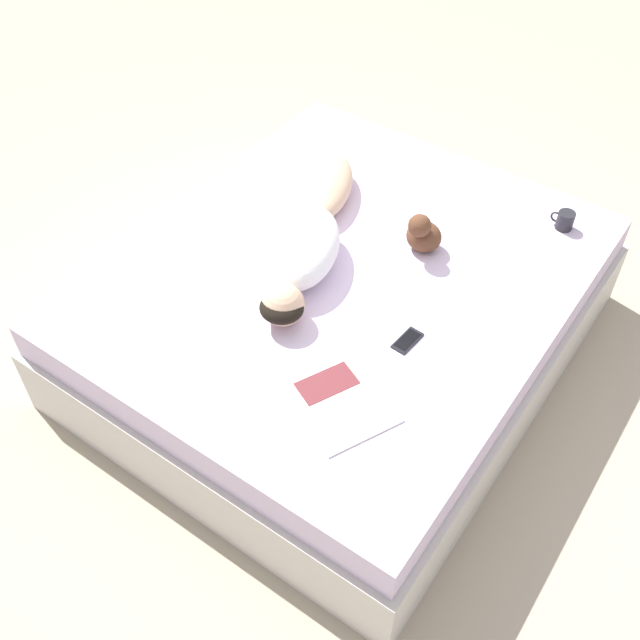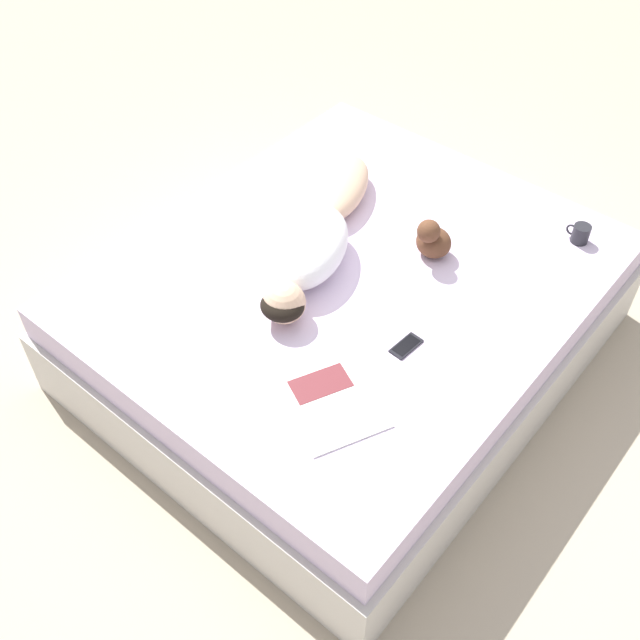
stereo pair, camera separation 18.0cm
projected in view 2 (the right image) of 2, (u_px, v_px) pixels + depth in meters
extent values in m
plane|color=#B7A88E|center=(347.00, 350.00, 3.83)|extent=(12.00, 12.00, 0.00)
cube|color=beige|center=(348.00, 325.00, 3.70)|extent=(1.99, 2.32, 0.37)
cube|color=silver|center=(350.00, 285.00, 3.50)|extent=(1.93, 2.26, 0.17)
ellipsoid|color=#DBB28E|center=(342.00, 188.00, 3.74)|extent=(0.43, 0.58, 0.16)
ellipsoid|color=white|center=(310.00, 246.00, 3.38)|extent=(0.51, 0.63, 0.23)
ellipsoid|color=black|center=(282.00, 306.00, 3.14)|extent=(0.24, 0.24, 0.10)
sphere|color=#DBB28E|center=(284.00, 303.00, 3.16)|extent=(0.19, 0.19, 0.19)
cube|color=white|center=(343.00, 422.00, 2.85)|extent=(0.33, 0.39, 0.01)
cube|color=white|center=(320.00, 384.00, 2.97)|extent=(0.33, 0.39, 0.01)
cube|color=maroon|center=(320.00, 384.00, 2.97)|extent=(0.22, 0.27, 0.00)
cylinder|color=#232328|center=(581.00, 234.00, 3.55)|extent=(0.08, 0.08, 0.09)
cylinder|color=black|center=(583.00, 228.00, 3.52)|extent=(0.07, 0.07, 0.01)
torus|color=#232328|center=(572.00, 230.00, 3.57)|extent=(0.06, 0.01, 0.06)
cube|color=black|center=(406.00, 346.00, 3.11)|extent=(0.08, 0.15, 0.01)
cube|color=black|center=(406.00, 345.00, 3.11)|extent=(0.07, 0.13, 0.00)
ellipsoid|color=brown|center=(434.00, 242.00, 3.47)|extent=(0.17, 0.15, 0.14)
sphere|color=brown|center=(429.00, 231.00, 3.36)|extent=(0.11, 0.11, 0.11)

